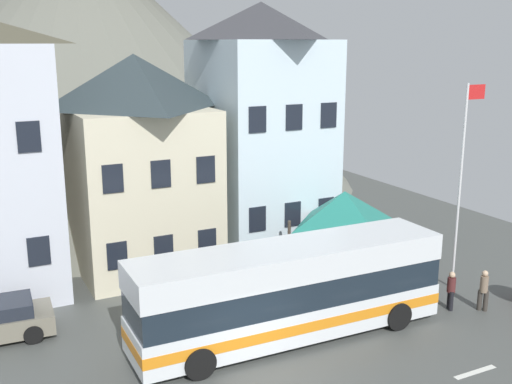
% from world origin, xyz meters
% --- Properties ---
extents(townhouse_01, '(5.70, 6.32, 9.35)m').
position_xyz_m(townhouse_01, '(-0.32, 12.13, 4.67)').
color(townhouse_01, beige).
rests_on(townhouse_01, ground_plane).
extents(townhouse_02, '(5.28, 6.22, 11.61)m').
position_xyz_m(townhouse_02, '(5.70, 12.08, 5.80)').
color(townhouse_02, silver).
rests_on(townhouse_02, ground_plane).
extents(hilltop_castle, '(37.30, 37.30, 25.29)m').
position_xyz_m(hilltop_castle, '(1.14, 29.83, 9.13)').
color(hilltop_castle, slate).
rests_on(hilltop_castle, ground_plane).
extents(transit_bus, '(10.98, 2.71, 3.26)m').
position_xyz_m(transit_bus, '(2.08, 2.90, 1.64)').
color(transit_bus, silver).
rests_on(transit_bus, ground_plane).
extents(bus_shelter, '(3.60, 3.60, 3.88)m').
position_xyz_m(bus_shelter, '(6.64, 6.39, 3.12)').
color(bus_shelter, '#473D33').
rests_on(bus_shelter, ground_plane).
extents(parked_car_02, '(4.55, 2.48, 1.29)m').
position_xyz_m(parked_car_02, '(8.56, 7.29, 0.64)').
color(parked_car_02, maroon).
rests_on(parked_car_02, ground_plane).
extents(pedestrian_00, '(0.32, 0.29, 1.51)m').
position_xyz_m(pedestrian_00, '(9.01, 3.55, 0.83)').
color(pedestrian_00, '#38332D').
rests_on(pedestrian_00, ground_plane).
extents(pedestrian_01, '(0.32, 0.34, 1.59)m').
position_xyz_m(pedestrian_01, '(9.62, 1.50, 0.81)').
color(pedestrian_01, '#38332D').
rests_on(pedestrian_01, ground_plane).
extents(pedestrian_02, '(0.35, 0.38, 1.65)m').
position_xyz_m(pedestrian_02, '(9.53, 4.57, 0.91)').
color(pedestrian_02, '#2D2D38').
rests_on(pedestrian_02, ground_plane).
extents(pedestrian_03, '(0.31, 0.36, 1.50)m').
position_xyz_m(pedestrian_03, '(8.61, 2.13, 0.79)').
color(pedestrian_03, black).
rests_on(pedestrian_03, ground_plane).
extents(public_bench, '(1.73, 0.48, 0.87)m').
position_xyz_m(public_bench, '(7.57, 8.07, 0.48)').
color(public_bench, brown).
rests_on(public_bench, ground_plane).
extents(flagpole, '(0.95, 0.10, 8.31)m').
position_xyz_m(flagpole, '(10.28, 3.66, 4.74)').
color(flagpole, silver).
rests_on(flagpole, ground_plane).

